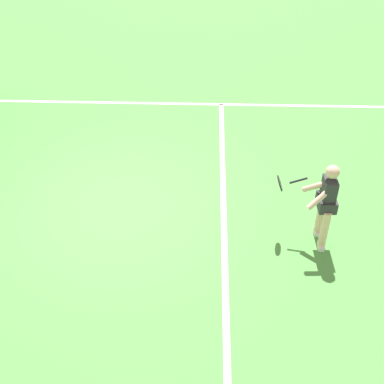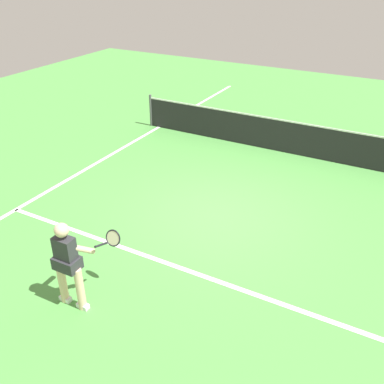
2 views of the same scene
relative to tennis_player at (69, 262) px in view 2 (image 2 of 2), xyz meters
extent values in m
plane|color=#4C9342|center=(0.81, 3.56, -0.85)|extent=(27.34, 27.34, 0.00)
cube|color=white|center=(0.81, 1.58, -0.84)|extent=(7.96, 0.10, 0.01)
cube|color=white|center=(-3.17, 3.56, -0.84)|extent=(0.10, 19.03, 0.01)
cylinder|color=#4C4C51|center=(-3.47, 7.47, -0.34)|extent=(0.08, 0.08, 1.02)
cube|color=#232326|center=(0.81, 7.47, -0.40)|extent=(8.48, 0.02, 0.90)
cube|color=white|center=(0.81, 7.47, 0.08)|extent=(8.48, 0.02, 0.04)
cylinder|color=beige|center=(-0.19, -0.03, -0.46)|extent=(0.13, 0.13, 0.78)
cylinder|color=beige|center=(0.17, -0.03, -0.46)|extent=(0.13, 0.13, 0.78)
cube|color=white|center=(-0.19, -0.03, -0.81)|extent=(0.20, 0.10, 0.08)
cube|color=white|center=(0.17, -0.03, -0.81)|extent=(0.20, 0.10, 0.08)
cube|color=#2D2D33|center=(-0.01, -0.03, 0.19)|extent=(0.32, 0.21, 0.52)
cube|color=#2D2D33|center=(-0.01, -0.03, -0.01)|extent=(0.41, 0.29, 0.20)
sphere|color=beige|center=(-0.01, -0.03, 0.59)|extent=(0.22, 0.22, 0.22)
cylinder|color=beige|center=(-0.16, 0.12, 0.21)|extent=(0.29, 0.47, 0.37)
cylinder|color=beige|center=(0.14, 0.12, 0.21)|extent=(0.27, 0.47, 0.37)
cylinder|color=black|center=(0.32, 0.40, 0.17)|extent=(0.04, 0.29, 0.14)
torus|color=black|center=(0.32, 0.70, 0.11)|extent=(0.29, 0.13, 0.28)
cylinder|color=beige|center=(0.32, 0.70, 0.11)|extent=(0.24, 0.10, 0.23)
camera|label=1|loc=(-6.56, 1.91, 5.23)|focal=48.57mm
camera|label=2|loc=(4.17, -3.70, 4.14)|focal=40.43mm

